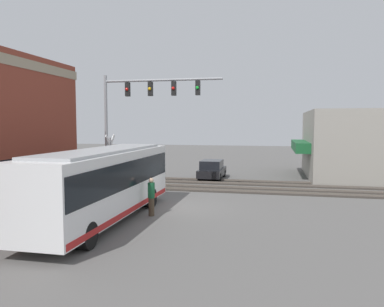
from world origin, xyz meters
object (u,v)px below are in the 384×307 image
(crossing_signal, at_px, (110,158))
(city_bus, at_px, (104,182))
(parked_car_black, at_px, (212,170))
(pedestrian_near_bus, at_px, (151,196))

(crossing_signal, bearing_deg, city_bus, -157.46)
(crossing_signal, relative_size, parked_car_black, 0.88)
(city_bus, bearing_deg, crossing_signal, 22.54)
(city_bus, distance_m, parked_car_black, 14.73)
(crossing_signal, distance_m, parked_car_black, 9.46)
(pedestrian_near_bus, bearing_deg, crossing_signal, 40.37)
(parked_car_black, xyz_separation_m, pedestrian_near_bus, (-12.99, 0.85, 0.25))
(crossing_signal, xyz_separation_m, pedestrian_near_bus, (-5.43, -4.62, -1.33))
(city_bus, relative_size, parked_car_black, 2.54)
(parked_car_black, height_order, pedestrian_near_bus, pedestrian_near_bus)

